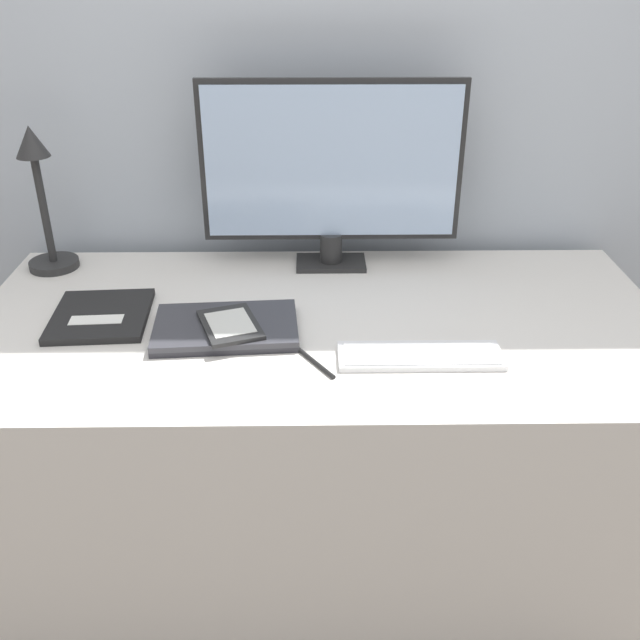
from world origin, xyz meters
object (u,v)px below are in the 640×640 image
object	(u,v)px
monitor	(332,170)
notebook	(101,316)
keyboard	(420,356)
laptop	(226,327)
desk_lamp	(41,194)
pen	(313,361)
ereader	(230,324)

from	to	relation	value
monitor	notebook	size ratio (longest dim) A/B	2.59
keyboard	laptop	xyz separation A→B (m)	(-0.41, 0.12, 0.01)
laptop	notebook	world-z (taller)	laptop
laptop	notebook	distance (m)	0.30
desk_lamp	notebook	bearing A→B (deg)	-55.96
desk_lamp	pen	distance (m)	0.85
pen	notebook	bearing A→B (deg)	157.74
desk_lamp	ereader	bearing A→B (deg)	-37.07
monitor	laptop	xyz separation A→B (m)	(-0.24, -0.37, -0.24)
monitor	desk_lamp	size ratio (longest dim) A/B	1.77
ereader	notebook	xyz separation A→B (m)	(-0.30, 0.09, -0.02)
laptop	notebook	bearing A→B (deg)	167.07
keyboard	laptop	size ratio (longest dim) A/B	1.04
laptop	notebook	xyz separation A→B (m)	(-0.29, 0.07, -0.00)
monitor	laptop	distance (m)	0.50
ereader	notebook	distance (m)	0.31
keyboard	pen	size ratio (longest dim) A/B	2.57
notebook	pen	size ratio (longest dim) A/B	1.92
ereader	pen	bearing A→B (deg)	-31.91
laptop	desk_lamp	xyz separation A→B (m)	(-0.49, 0.36, 0.19)
monitor	pen	xyz separation A→B (m)	(-0.05, -0.50, -0.25)
monitor	desk_lamp	xyz separation A→B (m)	(-0.72, -0.01, -0.06)
monitor	laptop	world-z (taller)	monitor
notebook	ereader	bearing A→B (deg)	-15.84
keyboard	notebook	distance (m)	0.72
monitor	notebook	world-z (taller)	monitor
keyboard	laptop	world-z (taller)	laptop
keyboard	ereader	distance (m)	0.41
monitor	keyboard	xyz separation A→B (m)	(0.17, -0.48, -0.25)
laptop	pen	bearing A→B (deg)	-34.37
laptop	pen	distance (m)	0.23
monitor	ereader	world-z (taller)	monitor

